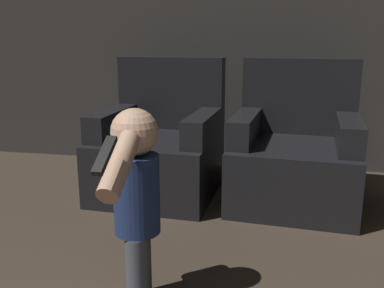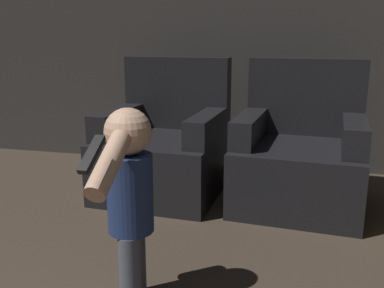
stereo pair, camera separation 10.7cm
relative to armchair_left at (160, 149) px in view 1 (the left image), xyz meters
The scene contains 4 objects.
wall_back 1.31m from the armchair_left, 78.83° to the left, with size 8.40×0.05×2.60m.
armchair_left is the anchor object (origin of this frame).
armchair_right 1.03m from the armchair_left, ahead, with size 0.96×0.98×1.05m.
person_toddler 1.54m from the armchair_left, 78.60° to the right, with size 0.20×0.62×0.92m.
Camera 1 is at (0.70, 0.46, 1.20)m, focal length 40.00 mm.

